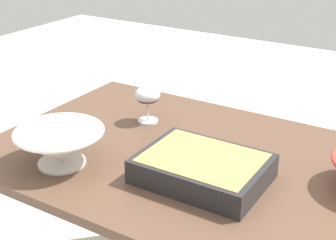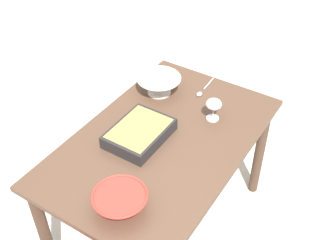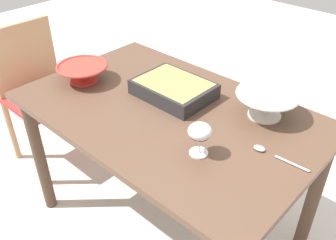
{
  "view_description": "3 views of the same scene",
  "coord_description": "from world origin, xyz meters",
  "views": [
    {
      "loc": [
        -0.58,
        1.12,
        1.42
      ],
      "look_at": [
        0.18,
        -0.1,
        0.78
      ],
      "focal_mm": 52.41,
      "sensor_mm": 36.0,
      "label": 1
    },
    {
      "loc": [
        -1.32,
        -0.88,
        2.18
      ],
      "look_at": [
        0.09,
        0.02,
        0.79
      ],
      "focal_mm": 45.11,
      "sensor_mm": 36.0,
      "label": 2
    },
    {
      "loc": [
        0.89,
        -0.96,
        1.57
      ],
      "look_at": [
        0.12,
        -0.13,
        0.8
      ],
      "focal_mm": 39.26,
      "sensor_mm": 36.0,
      "label": 3
    }
  ],
  "objects": [
    {
      "name": "dining_table",
      "position": [
        0.0,
        0.0,
        0.62
      ],
      "size": [
        1.28,
        0.81,
        0.73
      ],
      "color": "brown",
      "rests_on": "ground_plane"
    },
    {
      "name": "small_bowl",
      "position": [
        0.33,
        0.23,
        0.79
      ],
      "size": [
        0.25,
        0.25,
        0.11
      ],
      "color": "white",
      "rests_on": "dining_table"
    },
    {
      "name": "wine_glass",
      "position": [
        0.28,
        -0.14,
        0.82
      ],
      "size": [
        0.08,
        0.08,
        0.13
      ],
      "color": "white",
      "rests_on": "dining_table"
    },
    {
      "name": "serving_spoon",
      "position": [
        0.47,
        0.02,
        0.74
      ],
      "size": [
        0.21,
        0.03,
        0.01
      ],
      "color": "silver",
      "rests_on": "dining_table"
    },
    {
      "name": "mixing_bowl",
      "position": [
        -0.46,
        -0.09,
        0.78
      ],
      "size": [
        0.24,
        0.24,
        0.09
      ],
      "color": "red",
      "rests_on": "dining_table"
    },
    {
      "name": "casserole_dish",
      "position": [
        -0.06,
        0.1,
        0.77
      ],
      "size": [
        0.33,
        0.25,
        0.07
      ],
      "color": "#262628",
      "rests_on": "dining_table"
    },
    {
      "name": "ground_plane",
      "position": [
        0.0,
        0.0,
        0.0
      ],
      "size": [
        8.0,
        8.0,
        0.0
      ],
      "primitive_type": "plane",
      "color": "beige"
    }
  ]
}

